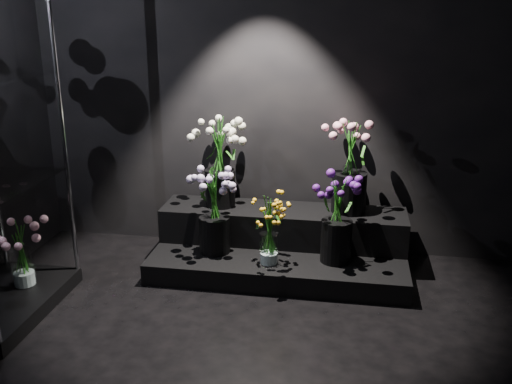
# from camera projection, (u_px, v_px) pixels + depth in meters

# --- Properties ---
(wall_back) EXTENTS (4.00, 0.00, 4.00)m
(wall_back) POSITION_uv_depth(u_px,v_px,m) (280.00, 81.00, 4.47)
(wall_back) COLOR black
(wall_back) RESTS_ON floor
(display_riser) EXTENTS (1.93, 0.86, 0.43)m
(display_riser) POSITION_uv_depth(u_px,v_px,m) (281.00, 244.00, 4.48)
(display_riser) COLOR black
(display_riser) RESTS_ON floor
(bouquet_orange_bells) EXTENTS (0.29, 0.29, 0.52)m
(bouquet_orange_bells) POSITION_uv_depth(u_px,v_px,m) (269.00, 229.00, 4.10)
(bouquet_orange_bells) COLOR white
(bouquet_orange_bells) RESTS_ON display_riser
(bouquet_lilac) EXTENTS (0.44, 0.44, 0.66)m
(bouquet_lilac) POSITION_uv_depth(u_px,v_px,m) (214.00, 206.00, 4.27)
(bouquet_lilac) COLOR black
(bouquet_lilac) RESTS_ON display_riser
(bouquet_purple) EXTENTS (0.43, 0.43, 0.64)m
(bouquet_purple) POSITION_uv_depth(u_px,v_px,m) (337.00, 214.00, 4.11)
(bouquet_purple) COLOR black
(bouquet_purple) RESTS_ON display_riser
(bouquet_cream_roses) EXTENTS (0.44, 0.44, 0.71)m
(bouquet_cream_roses) POSITION_uv_depth(u_px,v_px,m) (219.00, 155.00, 4.47)
(bouquet_cream_roses) COLOR black
(bouquet_cream_roses) RESTS_ON display_riser
(bouquet_pink_roses) EXTENTS (0.39, 0.39, 0.71)m
(bouquet_pink_roses) POSITION_uv_depth(u_px,v_px,m) (350.00, 163.00, 4.34)
(bouquet_pink_roses) COLOR black
(bouquet_pink_roses) RESTS_ON display_riser
(bouquet_case_base_pink) EXTENTS (0.43, 0.43, 0.49)m
(bouquet_case_base_pink) POSITION_uv_depth(u_px,v_px,m) (21.00, 250.00, 3.91)
(bouquet_case_base_pink) COLOR white
(bouquet_case_base_pink) RESTS_ON display_case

